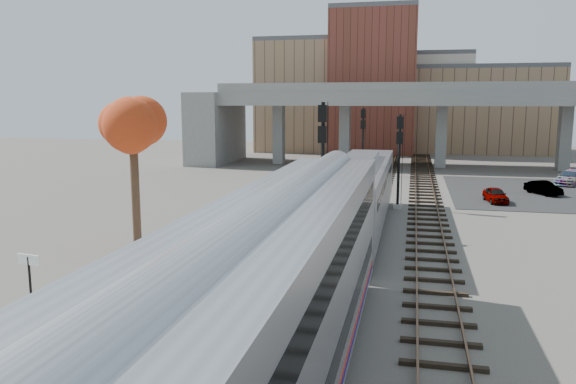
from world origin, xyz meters
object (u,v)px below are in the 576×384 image
at_px(signal_mast_near, 322,167).
at_px(tree, 133,125).
at_px(locomotive, 360,192).
at_px(signal_mast_mid, 399,164).
at_px(coach, 251,348).
at_px(signal_mast_far, 363,142).
at_px(car_b, 543,188).
at_px(car_a, 496,195).
at_px(car_c, 570,178).

xyz_separation_m(signal_mast_near, tree, (-9.08, -5.08, 2.51)).
bearing_deg(locomotive, signal_mast_mid, 74.67).
bearing_deg(signal_mast_near, coach, -84.49).
bearing_deg(coach, tree, 123.83).
xyz_separation_m(locomotive, tree, (-11.18, -5.93, 4.02)).
bearing_deg(signal_mast_far, tree, -106.36).
height_order(locomotive, car_b, locomotive).
xyz_separation_m(signal_mast_mid, tree, (-13.18, -13.23, 3.09)).
xyz_separation_m(locomotive, car_a, (9.09, 11.24, -1.69)).
bearing_deg(car_b, signal_mast_far, 118.77).
relative_size(coach, car_a, 7.73).
xyz_separation_m(tree, car_b, (24.53, 21.71, -5.71)).
bearing_deg(tree, car_b, 41.52).
xyz_separation_m(car_b, car_c, (3.56, 6.40, 0.10)).
xyz_separation_m(signal_mast_near, signal_mast_far, (-0.00, 25.84, -0.43)).
xyz_separation_m(locomotive, car_b, (13.35, 15.78, -1.69)).
bearing_deg(locomotive, car_c, 52.67).
bearing_deg(car_b, signal_mast_near, -163.33).
bearing_deg(locomotive, car_a, 51.02).
bearing_deg(signal_mast_near, signal_mast_far, 90.00).
relative_size(signal_mast_near, signal_mast_far, 1.09).
bearing_deg(car_c, locomotive, -98.02).
relative_size(locomotive, coach, 0.76).
distance_m(locomotive, car_c, 27.94).
distance_m(locomotive, signal_mast_mid, 7.62).
bearing_deg(signal_mast_near, car_c, 50.46).
bearing_deg(car_b, car_a, -163.58).
height_order(signal_mast_mid, car_a, signal_mast_mid).
relative_size(tree, car_a, 2.62).
bearing_deg(signal_mast_mid, car_c, 44.94).
height_order(signal_mast_near, signal_mast_mid, signal_mast_near).
bearing_deg(tree, car_c, 45.02).
bearing_deg(signal_mast_mid, tree, -134.88).
xyz_separation_m(locomotive, car_c, (16.92, 22.18, -1.59)).
xyz_separation_m(tree, car_c, (28.09, 28.12, -5.61)).
distance_m(car_a, car_b, 6.23).
height_order(signal_mast_far, car_b, signal_mast_far).
relative_size(tree, car_b, 2.57).
distance_m(tree, car_b, 33.25).
distance_m(signal_mast_near, car_c, 30.03).
bearing_deg(car_a, coach, -113.61).
height_order(coach, tree, tree).
relative_size(coach, tree, 2.95).
bearing_deg(car_c, car_a, -96.25).
bearing_deg(locomotive, car_b, 49.77).
xyz_separation_m(tree, car_a, (20.27, 17.17, -5.70)).
relative_size(car_b, car_c, 0.74).
distance_m(signal_mast_mid, car_b, 14.41).
distance_m(signal_mast_near, car_b, 22.93).
height_order(signal_mast_mid, car_b, signal_mast_mid).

